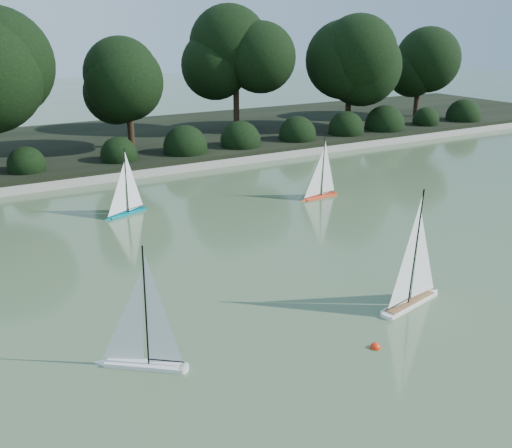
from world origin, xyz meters
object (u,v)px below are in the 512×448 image
object	(u,v)px
sailboat_white_b	(416,285)
sailboat_orange	(318,188)
sailboat_white_a	(136,347)
sailboat_teal	(123,205)
race_buoy	(375,348)

from	to	relation	value
sailboat_white_b	sailboat_orange	distance (m)	5.37
sailboat_white_a	sailboat_white_b	distance (m)	4.07
sailboat_orange	sailboat_white_b	bearing A→B (deg)	-110.86
sailboat_white_b	sailboat_teal	world-z (taller)	sailboat_white_b
sailboat_white_a	race_buoy	distance (m)	2.96
race_buoy	sailboat_white_a	bearing A→B (deg)	157.67
sailboat_white_a	sailboat_teal	distance (m)	5.84
sailboat_teal	race_buoy	bearing A→B (deg)	-80.81
sailboat_white_a	sailboat_white_b	world-z (taller)	sailboat_white_b
sailboat_white_a	sailboat_white_b	xyz separation A→B (m)	(4.04, -0.46, 0.04)
sailboat_orange	sailboat_teal	world-z (taller)	sailboat_teal
sailboat_orange	race_buoy	size ratio (longest dim) A/B	11.02
sailboat_white_b	sailboat_orange	bearing A→B (deg)	69.14
sailboat_white_b	sailboat_white_a	bearing A→B (deg)	173.49
sailboat_teal	race_buoy	size ratio (longest dim) A/B	11.05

